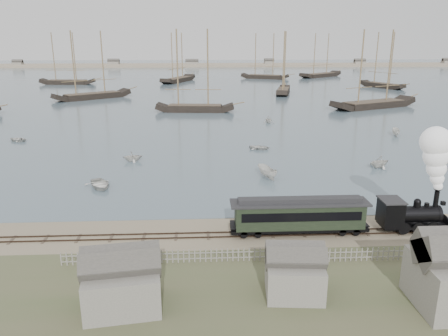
{
  "coord_description": "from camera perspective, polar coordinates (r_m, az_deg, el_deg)",
  "views": [
    {
      "loc": [
        -4.47,
        -39.33,
        17.77
      ],
      "look_at": [
        -1.98,
        8.38,
        3.5
      ],
      "focal_mm": 35.0,
      "sensor_mm": 36.0,
      "label": 1
    }
  ],
  "objects": [
    {
      "name": "rowboat_0",
      "position": [
        55.81,
        -15.92,
        -2.04
      ],
      "size": [
        5.32,
        4.75,
        0.91
      ],
      "primitive_type": "imported",
      "rotation": [
        0.0,
        0.0,
        0.46
      ],
      "color": "silver",
      "rests_on": "harbor_water"
    },
    {
      "name": "rowboat_6",
      "position": [
        86.46,
        -25.41,
        3.43
      ],
      "size": [
        3.64,
        4.11,
        0.7
      ],
      "primitive_type": "imported",
      "rotation": [
        0.0,
        0.0,
        4.28
      ],
      "color": "silver",
      "rests_on": "harbor_water"
    },
    {
      "name": "ground",
      "position": [
        43.39,
        3.22,
        -7.57
      ],
      "size": [
        600.0,
        600.0,
        0.0
      ],
      "primitive_type": "plane",
      "color": "gray",
      "rests_on": "ground"
    },
    {
      "name": "shed_mid",
      "position": [
        33.24,
        9.07,
        -15.92
      ],
      "size": [
        4.0,
        3.5,
        3.6
      ],
      "primitive_type": null,
      "color": "slate",
      "rests_on": "ground"
    },
    {
      "name": "rowboat_3",
      "position": [
        72.49,
        4.68,
        2.72
      ],
      "size": [
        3.34,
        3.96,
        0.7
      ],
      "primitive_type": "imported",
      "rotation": [
        0.0,
        0.0,
        1.26
      ],
      "color": "silver",
      "rests_on": "harbor_water"
    },
    {
      "name": "rowboat_1",
      "position": [
        66.52,
        -11.85,
        1.51
      ],
      "size": [
        2.96,
        3.28,
        1.52
      ],
      "primitive_type": "imported",
      "rotation": [
        0.0,
        0.0,
        1.75
      ],
      "color": "silver",
      "rests_on": "harbor_water"
    },
    {
      "name": "rowboat_5",
      "position": [
        88.68,
        21.53,
        4.39
      ],
      "size": [
        3.7,
        2.26,
        1.34
      ],
      "primitive_type": "imported",
      "rotation": [
        0.0,
        0.0,
        2.85
      ],
      "color": "silver",
      "rests_on": "harbor_water"
    },
    {
      "name": "passenger_coach",
      "position": [
        41.51,
        9.79,
        -5.97
      ],
      "size": [
        12.86,
        2.48,
        3.12
      ],
      "color": "black",
      "rests_on": "ground"
    },
    {
      "name": "rail_track",
      "position": [
        41.57,
        3.52,
        -8.65
      ],
      "size": [
        120.0,
        1.8,
        0.16
      ],
      "color": "#33251B",
      "rests_on": "ground"
    },
    {
      "name": "beached_dinghy",
      "position": [
        43.55,
        6.15,
        -6.95
      ],
      "size": [
        4.76,
        5.01,
        0.84
      ],
      "primitive_type": "imported",
      "rotation": [
        0.0,
        0.0,
        0.94
      ],
      "color": "silver",
      "rests_on": "ground"
    },
    {
      "name": "schooner_3",
      "position": [
        146.19,
        7.89,
        13.45
      ],
      "size": [
        8.26,
        18.12,
        20.0
      ],
      "primitive_type": null,
      "rotation": [
        0.0,
        0.0,
        1.32
      ],
      "color": "black",
      "rests_on": "harbor_water"
    },
    {
      "name": "rowboat_7",
      "position": [
        95.72,
        5.83,
        6.32
      ],
      "size": [
        3.26,
        2.98,
        1.46
      ],
      "primitive_type": "imported",
      "rotation": [
        0.0,
        0.0,
        0.23
      ],
      "color": "silver",
      "rests_on": "harbor_water"
    },
    {
      "name": "picket_fence_east",
      "position": [
        40.21,
        22.79,
        -11.0
      ],
      "size": [
        15.0,
        0.1,
        1.2
      ],
      "primitive_type": null,
      "color": "slate",
      "rests_on": "ground"
    },
    {
      "name": "far_spit",
      "position": [
        289.91,
        -2.16,
        13.1
      ],
      "size": [
        500.0,
        20.0,
        1.8
      ],
      "primitive_type": "cube",
      "color": "tan",
      "rests_on": "ground"
    },
    {
      "name": "locomotive",
      "position": [
        44.93,
        25.31,
        -2.23
      ],
      "size": [
        7.8,
        2.91,
        9.72
      ],
      "color": "black",
      "rests_on": "ground"
    },
    {
      "name": "picket_fence_west",
      "position": [
        36.95,
        -5.9,
        -12.21
      ],
      "size": [
        19.0,
        0.1,
        1.2
      ],
      "primitive_type": null,
      "color": "slate",
      "rests_on": "ground"
    },
    {
      "name": "schooner_5",
      "position": [
        173.75,
        20.25,
        13.1
      ],
      "size": [
        12.05,
        18.55,
        20.0
      ],
      "primitive_type": null,
      "rotation": [
        0.0,
        0.0,
        -1.11
      ],
      "color": "black",
      "rests_on": "harbor_water"
    },
    {
      "name": "schooner_2",
      "position": [
        109.16,
        -3.92,
        12.54
      ],
      "size": [
        19.65,
        6.25,
        20.0
      ],
      "primitive_type": null,
      "rotation": [
        0.0,
        0.0,
        -0.09
      ],
      "color": "black",
      "rests_on": "harbor_water"
    },
    {
      "name": "schooner_4",
      "position": [
        122.14,
        19.34,
        12.1
      ],
      "size": [
        26.15,
        16.17,
        20.0
      ],
      "primitive_type": null,
      "rotation": [
        0.0,
        0.0,
        0.42
      ],
      "color": "black",
      "rests_on": "harbor_water"
    },
    {
      "name": "rowboat_2",
      "position": [
        57.68,
        5.63,
        -0.54
      ],
      "size": [
        4.22,
        2.94,
        1.53
      ],
      "primitive_type": "imported",
      "rotation": [
        0.0,
        0.0,
        3.55
      ],
      "color": "silver",
      "rests_on": "harbor_water"
    },
    {
      "name": "schooner_9",
      "position": [
        215.01,
        12.65,
        14.19
      ],
      "size": [
        23.92,
        20.41,
        20.0
      ],
      "primitive_type": null,
      "rotation": [
        0.0,
        0.0,
        0.66
      ],
      "color": "black",
      "rests_on": "harbor_water"
    },
    {
      "name": "schooner_7",
      "position": [
        187.37,
        -6.08,
        14.18
      ],
      "size": [
        14.8,
        24.8,
        20.0
      ],
      "primitive_type": null,
      "rotation": [
        0.0,
        0.0,
        1.17
      ],
      "color": "black",
      "rests_on": "harbor_water"
    },
    {
      "name": "schooner_6",
      "position": [
        186.78,
        -20.04,
        13.29
      ],
      "size": [
        21.66,
        6.52,
        20.0
      ],
      "primitive_type": null,
      "rotation": [
        0.0,
        0.0,
        -0.08
      ],
      "color": "black",
      "rests_on": "harbor_water"
    },
    {
      "name": "harbor_water",
      "position": [
        210.13,
        -1.8,
        11.78
      ],
      "size": [
        600.0,
        336.0,
        0.06
      ],
      "primitive_type": "cube",
      "color": "#495F69",
      "rests_on": "ground"
    },
    {
      "name": "rowboat_4",
      "position": [
        65.71,
        19.64,
        0.79
      ],
      "size": [
        3.88,
        4.13,
        1.74
      ],
      "primitive_type": "imported",
      "rotation": [
        0.0,
        0.0,
        5.09
      ],
      "color": "silver",
      "rests_on": "harbor_water"
    },
    {
      "name": "schooner_1",
      "position": [
        139.01,
        -17.11,
        12.74
      ],
      "size": [
        22.21,
        18.46,
        20.0
      ],
      "primitive_type": null,
      "rotation": [
        0.0,
        0.0,
        0.64
      ],
      "color": "black",
      "rests_on": "harbor_water"
    },
    {
      "name": "schooner_8",
      "position": [
        201.81,
        5.4,
        14.37
      ],
      "size": [
        21.65,
        13.28,
        20.0
      ],
      "primitive_type": null,
      "rotation": [
        0.0,
        0.0,
        -0.42
      ],
      "color": "black",
      "rests_on": "harbor_water"
    },
    {
      "name": "shed_left",
      "position": [
        32.24,
        -12.94,
        -17.29
      ],
      "size": [
        5.0,
        4.0,
        4.1
      ],
      "primitive_type": null,
      "color": "slate",
      "rests_on": "ground"
    }
  ]
}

